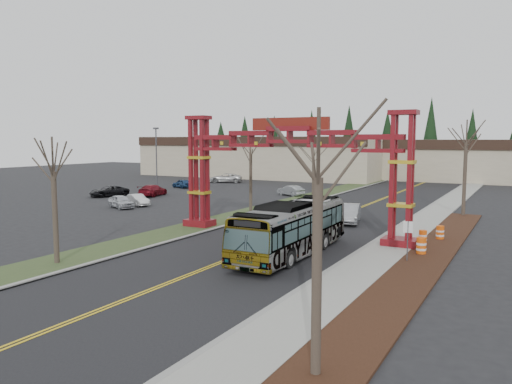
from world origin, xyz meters
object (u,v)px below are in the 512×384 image
Objects in this scene: light_pole_near at (205,154)px; parked_car_near_b at (137,200)px; silver_sedan at (349,214)px; barrel_mid at (423,238)px; bare_tree_median_far at (313,157)px; barrel_north at (440,233)px; parked_car_far_b at (225,178)px; bare_tree_right_near at (318,180)px; parked_car_near_c at (109,191)px; parked_car_far_a at (291,191)px; light_pole_mid at (156,153)px; retail_building_east at (497,160)px; transit_bus at (292,228)px; street_sign at (408,233)px; retail_building_west at (268,156)px; bare_tree_median_near at (53,172)px; parked_car_near_a at (121,201)px; barrel_south at (421,246)px; parked_car_mid_b at (182,183)px; bare_tree_median_mid at (251,154)px; light_pole_far at (278,148)px; parked_car_mid_a at (153,190)px; bare_tree_right_far at (466,145)px; gateway_arch at (290,154)px.

parked_car_near_b is at bearing -124.50° from light_pole_near.
barrel_mid is at bearing -53.58° from silver_sedan.
barrel_mid is at bearing -77.30° from parked_car_near_b.
barrel_north is (17.94, -20.16, -4.44)m from bare_tree_median_far.
parked_car_far_b is 67.69m from bare_tree_right_near.
parked_car_near_c is at bearing 168.12° from barrel_north.
light_pole_mid is (-21.08, -0.57, 4.40)m from parked_car_far_a.
silver_sedan is 41.69m from parked_car_far_b.
parked_car_near_b is (-31.33, -54.61, -2.91)m from retail_building_east.
parked_car_near_b reaches higher than barrel_north.
parked_car_near_b is 0.94× the size of parked_car_far_a.
transit_bus reaches higher than street_sign.
bare_tree_median_near is (22.00, -67.85, 1.45)m from retail_building_west.
parked_car_near_a is 1.01× the size of parked_car_far_a.
barrel_south is at bearing 81.15° from street_sign.
parked_car_mid_b is (-31.08, 17.72, -0.15)m from silver_sedan.
bare_tree_median_mid is at bearing 144.59° from street_sign.
silver_sedan is 0.51× the size of light_pole_far.
retail_building_east is 65.93m from street_sign.
bare_tree_median_far is (-10.71, 29.16, 3.32)m from transit_bus.
retail_building_east is 54.99m from silver_sedan.
barrel_mid is (-0.51, 3.19, -0.06)m from barrel_south.
transit_bus reaches higher than parked_car_mid_a.
parked_car_far_b is at bearing -146.09° from retail_building_east.
parked_car_far_b is 0.62× the size of light_pole_mid.
retail_building_east reaches higher than transit_bus.
barrel_south is (32.27, -45.10, -4.95)m from light_pole_far.
retail_building_east is 3.23× the size of transit_bus.
retail_building_west is 9.30× the size of parked_car_mid_a.
bare_tree_right_far is at bearing 167.87° from parked_car_mid_a.
parked_car_far_b is 55.08m from street_sign.
light_pole_far is (-24.57, 35.79, 4.71)m from silver_sedan.
gateway_arch reaches higher than bare_tree_right_far.
parked_car_near_a is 31.48m from barrel_north.
transit_bus is 1.27× the size of light_pole_near.
bare_tree_right_near is at bearing -16.93° from bare_tree_median_near.
retail_building_east is at bearing 76.65° from bare_tree_median_near.
light_pole_far reaches higher than light_pole_mid.
parked_car_far_a is 29.08m from barrel_north.
bare_tree_median_mid is at bearing -108.57° from retail_building_east.
light_pole_far is (-1.09, 38.31, 4.83)m from parked_car_near_a.
parked_car_near_a is at bearing -119.00° from retail_building_east.
light_pole_near is (13.31, 1.62, 4.70)m from parked_car_near_c.
parked_car_near_b is 1.54× the size of street_sign.
bare_tree_median_mid reaches higher than retail_building_east.
light_pole_far is at bearing 100.73° from light_pole_near.
gateway_arch is 10.98m from street_sign.
bare_tree_right_near is at bearing -87.71° from barrel_mid.
light_pole_far is at bearing 129.27° from barrel_north.
barrel_north is (32.54, -39.80, -4.99)m from light_pole_far.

